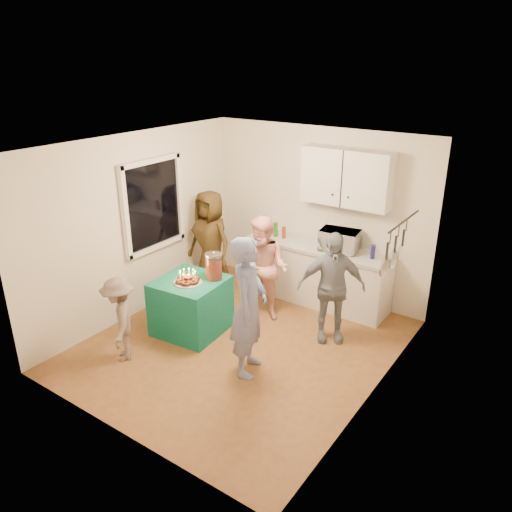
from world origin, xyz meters
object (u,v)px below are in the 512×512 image
Objects in this scene: party_table at (191,306)px; punch_jar at (214,267)px; woman_back_left at (210,241)px; man_birthday at (249,307)px; counter at (317,275)px; microwave at (339,240)px; child_near_left at (120,319)px; woman_back_right at (331,287)px; woman_back_center at (264,269)px.

punch_jar is (0.24, 0.23, 0.55)m from party_table.
woman_back_left is at bearing 131.78° from punch_jar.
punch_jar is at bearing 39.94° from man_birthday.
man_birthday is at bearing -29.47° from punch_jar.
counter is at bearing 60.92° from party_table.
counter is at bearing 24.71° from woman_back_left.
microwave is 0.51× the size of child_near_left.
microwave reaches higher than child_near_left.
man_birthday reaches higher than punch_jar.
woman_back_center is at bearing 146.64° from woman_back_right.
microwave is at bearing 53.49° from party_table.
punch_jar reaches higher than child_near_left.
woman_back_center is (1.22, -0.30, -0.06)m from woman_back_left.
woman_back_left is at bearing 29.81° from man_birthday.
child_near_left is (-1.57, -2.76, -0.52)m from microwave.
counter is 1.02m from woman_back_center.
counter is at bearing -15.04° from man_birthday.
counter is 1.29× the size of man_birthday.
punch_jar is at bearing 171.66° from woman_back_right.
child_near_left is at bearing -104.88° from party_table.
party_table is at bearing 54.78° from man_birthday.
party_table is 2.50× the size of punch_jar.
man_birthday is at bearing -144.40° from woman_back_right.
man_birthday is 2.34m from woman_back_left.
microwave is 1.88m from punch_jar.
man_birthday reaches higher than woman_back_left.
punch_jar is 0.31× the size of child_near_left.
party_table is 0.56× the size of woman_back_center.
woman_back_left is 1.09× the size of woman_back_right.
counter is 1.15m from woman_back_right.
woman_back_right is at bearing 28.44° from party_table.
man_birthday is at bearing 68.78° from child_near_left.
man_birthday is (0.95, -0.54, -0.07)m from punch_jar.
woman_back_left is 1.25m from woman_back_center.
party_table is 1.13m from woman_back_center.
punch_jar reaches higher than counter.
counter is 6.47× the size of punch_jar.
woman_back_center is at bearing -113.48° from counter.
woman_back_center is (0.36, 0.66, -0.17)m from punch_jar.
microwave is 2.31m from party_table.
woman_back_right is (2.26, -0.29, -0.07)m from woman_back_left.
woman_back_left reaches higher than punch_jar.
microwave is 0.32× the size of man_birthday.
party_table is 0.78× the size of child_near_left.
woman_back_center reaches higher than woman_back_right.
woman_back_left reaches higher than party_table.
woman_back_left is at bearing 159.25° from woman_back_center.
microwave is at bearing 103.83° from child_near_left.
man_birthday is at bearing -14.64° from party_table.
microwave is 0.99m from woman_back_right.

